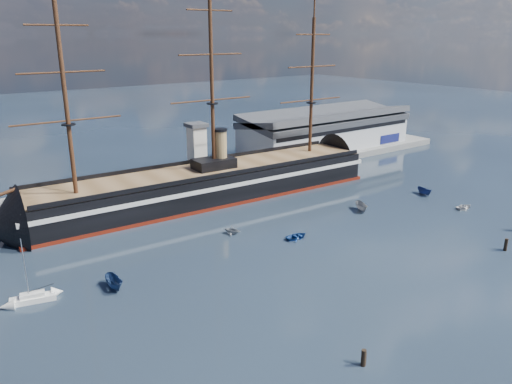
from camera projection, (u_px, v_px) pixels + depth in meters
ground at (262, 221)px, 110.71m from camera, size 600.00×600.00×0.00m
quay at (214, 178)px, 143.97m from camera, size 180.00×18.00×2.00m
warehouse at (326, 130)px, 171.81m from camera, size 63.00×21.00×11.60m
quay_tower at (197, 150)px, 134.75m from camera, size 5.00×5.00×15.00m
warship at (202, 185)px, 122.85m from camera, size 113.23×20.23×53.94m
sailboat at (33, 298)px, 77.12m from camera, size 6.95×3.50×10.68m
motorboat_a at (115, 289)px, 81.28m from camera, size 6.46×2.59×2.55m
motorboat_b at (297, 239)px, 101.15m from camera, size 1.30×3.06×1.41m
motorboat_c at (362, 211)px, 116.89m from camera, size 6.52×4.84×2.47m
motorboat_d at (232, 234)px, 103.40m from camera, size 6.13×5.08×2.08m
motorboat_e at (464, 209)px, 118.34m from camera, size 1.38×2.94×1.33m
motorboat_f at (424, 195)px, 128.68m from camera, size 5.83×3.26×2.21m
piling_near_left at (363, 366)px, 62.41m from camera, size 0.64×0.64×2.98m
piling_near_right at (505, 251)px, 95.53m from camera, size 0.64×0.64×3.14m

